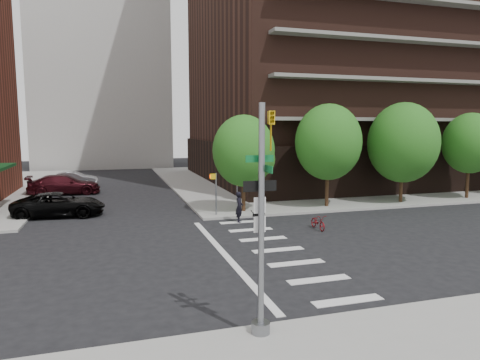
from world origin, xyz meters
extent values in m
plane|color=black|center=(0.00, 0.00, 0.00)|extent=(120.00, 120.00, 0.00)
cube|color=gray|center=(20.50, 23.50, 0.07)|extent=(39.00, 33.00, 0.15)
cube|color=silver|center=(3.00, -6.00, 0.01)|extent=(2.40, 0.50, 0.01)
cube|color=silver|center=(3.00, -4.00, 0.01)|extent=(2.40, 0.50, 0.01)
cube|color=silver|center=(3.00, -2.00, 0.01)|extent=(2.40, 0.50, 0.01)
cube|color=silver|center=(3.00, 0.00, 0.01)|extent=(2.40, 0.50, 0.01)
cube|color=silver|center=(3.00, 2.00, 0.01)|extent=(2.40, 0.50, 0.01)
cube|color=silver|center=(3.00, 4.00, 0.01)|extent=(2.40, 0.50, 0.01)
cube|color=silver|center=(3.00, 6.00, 0.01)|extent=(2.40, 0.50, 0.01)
cube|color=silver|center=(0.50, 0.00, 0.01)|extent=(0.30, 13.00, 0.01)
cube|color=black|center=(18.00, 24.00, 2.15)|extent=(25.50, 25.50, 4.00)
cylinder|color=#301E11|center=(4.00, 8.50, 1.30)|extent=(0.24, 0.24, 2.30)
sphere|color=#235B19|center=(4.00, 8.50, 4.05)|extent=(4.00, 4.00, 4.00)
cylinder|color=#301E11|center=(10.00, 8.50, 1.45)|extent=(0.24, 0.24, 2.60)
sphere|color=#235B19|center=(10.00, 8.50, 4.55)|extent=(4.50, 4.50, 4.50)
cylinder|color=#301E11|center=(16.00, 8.50, 1.30)|extent=(0.24, 0.24, 2.30)
sphere|color=#235B19|center=(16.00, 8.50, 4.45)|extent=(5.00, 5.00, 5.00)
cylinder|color=#301E11|center=(22.00, 8.50, 1.45)|extent=(0.24, 0.24, 2.60)
sphere|color=#235B19|center=(22.00, 8.50, 4.35)|extent=(4.00, 4.00, 4.00)
cylinder|color=slate|center=(-0.50, -7.50, 3.15)|extent=(0.16, 0.16, 6.00)
cylinder|color=slate|center=(-0.50, -7.50, 0.30)|extent=(0.50, 0.50, 0.30)
imported|color=gold|center=(-0.25, -7.50, 5.45)|extent=(0.16, 0.20, 1.00)
cube|color=#0A5926|center=(-0.50, -7.35, 4.75)|extent=(0.75, 0.02, 0.18)
cube|color=#0A5926|center=(-0.35, -7.50, 4.50)|extent=(0.02, 0.75, 0.18)
cube|color=black|center=(-0.50, -7.38, 4.05)|extent=(0.90, 0.02, 0.28)
cube|color=silver|center=(-0.50, -7.38, 3.55)|extent=(0.32, 0.02, 0.42)
cube|color=silver|center=(-0.50, -7.38, 3.05)|extent=(0.32, 0.02, 0.42)
cylinder|color=slate|center=(2.00, 7.80, 1.45)|extent=(0.10, 0.10, 2.60)
cube|color=gold|center=(1.80, 7.80, 2.55)|extent=(0.32, 0.25, 0.32)
cylinder|color=slate|center=(3.50, 8.30, 1.25)|extent=(0.08, 0.08, 2.20)
cube|color=gold|center=(3.50, 8.15, 2.15)|extent=(0.64, 0.02, 0.64)
imported|color=black|center=(-7.33, 10.81, 0.75)|extent=(2.92, 5.61, 1.51)
imported|color=#370D13|center=(-7.95, 20.18, 0.83)|extent=(2.46, 5.75, 1.65)
imported|color=#B3B5BB|center=(-7.62, 25.07, 0.72)|extent=(1.77, 4.46, 1.44)
imported|color=maroon|center=(6.57, 3.07, 0.41)|extent=(0.56, 1.56, 0.82)
imported|color=black|center=(2.96, 6.00, 0.91)|extent=(0.78, 0.65, 1.82)
cube|color=black|center=(4.09, 5.96, 0.39)|extent=(0.64, 0.41, 0.24)
cube|color=black|center=(4.40, 5.84, 0.53)|extent=(0.22, 0.20, 0.18)
cylinder|color=black|center=(4.27, 6.02, 0.13)|extent=(0.06, 0.06, 0.26)
cylinder|color=black|center=(3.91, 5.91, 0.13)|extent=(0.06, 0.06, 0.26)
camera|label=1|loc=(-4.11, -17.58, 5.54)|focal=32.00mm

